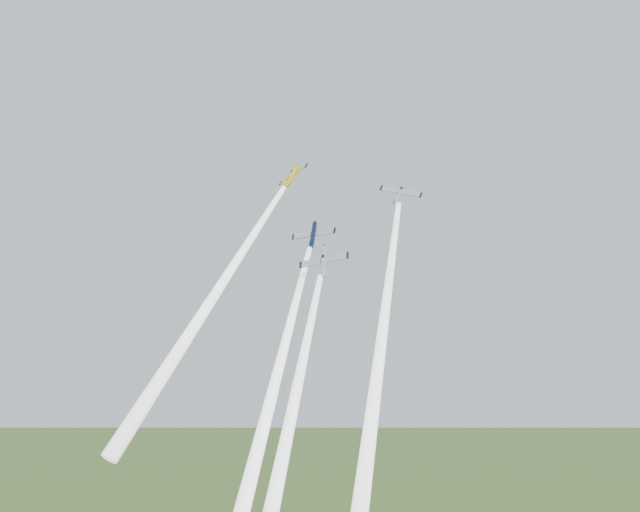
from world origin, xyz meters
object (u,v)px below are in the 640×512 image
Objects in this scene: plane_yellow at (292,175)px; plane_silver_right at (400,192)px; plane_navy at (313,235)px; plane_silver_low at (323,262)px.

plane_yellow reaches higher than plane_silver_right.
plane_navy is (6.44, -3.60, -12.39)m from plane_yellow.
plane_navy is 17.29m from plane_silver_right.
plane_navy is 1.07× the size of plane_silver_right.
plane_silver_right is (20.68, 2.67, -4.84)m from plane_yellow.
plane_navy is at bearing -168.68° from plane_silver_right.
plane_silver_right reaches higher than plane_navy.
plane_yellow is 0.91× the size of plane_silver_low.
plane_navy reaches higher than plane_silver_low.
plane_silver_low is at bearing -63.32° from plane_navy.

